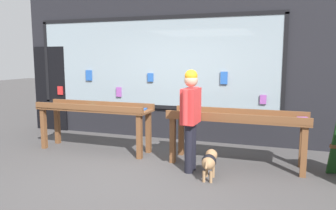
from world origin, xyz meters
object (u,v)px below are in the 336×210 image
display_table_left (94,113)px  display_table_right (237,122)px  person_browsing (191,113)px  small_dog (209,161)px

display_table_left → display_table_right: bearing=0.0°
display_table_left → person_browsing: size_ratio=1.42×
display_table_right → small_dog: 0.97m
person_browsing → small_dog: size_ratio=2.72×
person_browsing → small_dog: bearing=-121.2°
person_browsing → small_dog: person_browsing is taller
small_dog → display_table_left: bearing=69.3°
display_table_right → person_browsing: 0.89m
display_table_right → small_dog: display_table_right is taller
person_browsing → small_dog: (0.36, -0.24, -0.68)m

